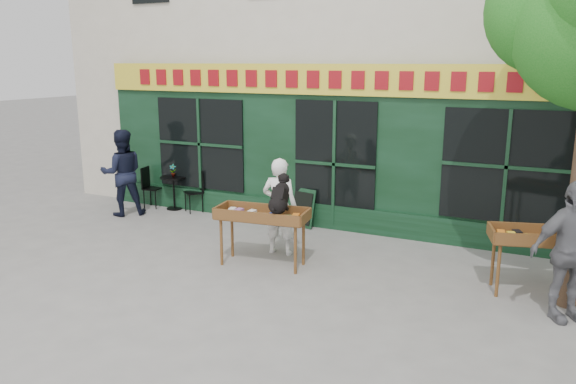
# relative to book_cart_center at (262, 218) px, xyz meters

# --- Properties ---
(ground) EXTENTS (80.00, 80.00, 0.00)m
(ground) POSITION_rel_book_cart_center_xyz_m (0.32, 0.14, -0.82)
(ground) COLOR slate
(ground) RESTS_ON ground
(book_cart_center) EXTENTS (1.56, 0.80, 0.99)m
(book_cart_center) POSITION_rel_book_cart_center_xyz_m (0.00, 0.00, 0.00)
(book_cart_center) COLOR brown
(book_cart_center) RESTS_ON ground
(dog) EXTENTS (0.41, 0.64, 0.60)m
(dog) POSITION_rel_book_cart_center_xyz_m (0.35, -0.05, 0.47)
(dog) COLOR black
(dog) RESTS_ON book_cart_center
(woman) EXTENTS (0.67, 0.49, 1.72)m
(woman) POSITION_rel_book_cart_center_xyz_m (-0.00, 0.65, 0.04)
(woman) COLOR white
(woman) RESTS_ON ground
(book_cart_right) EXTENTS (1.61, 1.00, 0.99)m
(book_cart_right) POSITION_rel_book_cart_center_xyz_m (4.26, 0.71, 0.00)
(book_cart_right) COLOR brown
(book_cart_right) RESTS_ON ground
(man_right) EXTENTS (1.16, 1.01, 1.88)m
(man_right) POSITION_rel_book_cart_center_xyz_m (4.56, -0.04, 0.12)
(man_right) COLOR slate
(man_right) RESTS_ON ground
(bistro_table) EXTENTS (0.60, 0.60, 0.76)m
(bistro_table) POSITION_rel_book_cart_center_xyz_m (-3.58, 2.34, -0.28)
(bistro_table) COLOR black
(bistro_table) RESTS_ON ground
(bistro_chair_left) EXTENTS (0.42, 0.42, 0.95)m
(bistro_chair_left) POSITION_rel_book_cart_center_xyz_m (-4.22, 2.25, -0.26)
(bistro_chair_left) COLOR black
(bistro_chair_left) RESTS_ON ground
(bistro_chair_right) EXTENTS (0.50, 0.51, 0.95)m
(bistro_chair_right) POSITION_rel_book_cart_center_xyz_m (-2.98, 2.41, -0.26)
(bistro_chair_right) COLOR black
(bistro_chair_right) RESTS_ON ground
(potted_plant) EXTENTS (0.18, 0.16, 0.29)m
(potted_plant) POSITION_rel_book_cart_center_xyz_m (-3.58, 2.34, 0.09)
(potted_plant) COLOR gray
(potted_plant) RESTS_ON bistro_table
(man_left) EXTENTS (1.17, 1.17, 1.91)m
(man_left) POSITION_rel_book_cart_center_xyz_m (-4.28, 1.46, 0.13)
(man_left) COLOR black
(man_left) RESTS_ON ground
(chalkboard) EXTENTS (0.59, 0.31, 0.79)m
(chalkboard) POSITION_rel_book_cart_center_xyz_m (-0.32, 2.33, -0.42)
(chalkboard) COLOR black
(chalkboard) RESTS_ON ground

